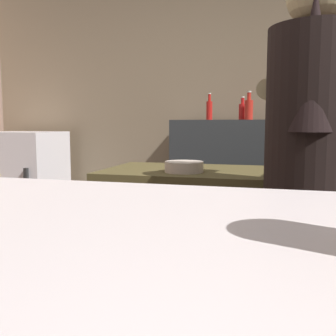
{
  "coord_description": "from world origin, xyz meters",
  "views": [
    {
      "loc": [
        0.17,
        -1.31,
        1.16
      ],
      "look_at": [
        0.02,
        -0.75,
        1.09
      ],
      "focal_mm": 41.5,
      "sensor_mm": 36.0,
      "label": 1
    }
  ],
  "objects_px": {
    "bartender": "(310,166)",
    "mixing_bowl": "(184,167)",
    "bottle_olive_oil": "(242,111)",
    "bottle_soy": "(209,110)",
    "bottle_hot_sauce": "(249,109)",
    "bottle_vinegar": "(281,107)",
    "mini_fridge": "(25,191)"
  },
  "relations": [
    {
      "from": "bartender",
      "to": "bottle_soy",
      "type": "bearing_deg",
      "value": 28.69
    },
    {
      "from": "bartender",
      "to": "mixing_bowl",
      "type": "distance_m",
      "value": 0.66
    },
    {
      "from": "mixing_bowl",
      "to": "bottle_vinegar",
      "type": "height_order",
      "value": "bottle_vinegar"
    },
    {
      "from": "bartender",
      "to": "mixing_bowl",
      "type": "bearing_deg",
      "value": 66.37
    },
    {
      "from": "bottle_soy",
      "to": "bottle_olive_oil",
      "type": "distance_m",
      "value": 0.28
    },
    {
      "from": "mixing_bowl",
      "to": "bottle_hot_sauce",
      "type": "xyz_separation_m",
      "value": [
        0.23,
        1.28,
        0.33
      ]
    },
    {
      "from": "bottle_soy",
      "to": "bottle_hot_sauce",
      "type": "bearing_deg",
      "value": -16.3
    },
    {
      "from": "bartender",
      "to": "bottle_vinegar",
      "type": "relative_size",
      "value": 6.45
    },
    {
      "from": "bottle_vinegar",
      "to": "bottle_olive_oil",
      "type": "distance_m",
      "value": 0.31
    },
    {
      "from": "mini_fridge",
      "to": "bottle_hot_sauce",
      "type": "relative_size",
      "value": 4.83
    },
    {
      "from": "bottle_olive_oil",
      "to": "bottle_vinegar",
      "type": "bearing_deg",
      "value": 11.01
    },
    {
      "from": "bartender",
      "to": "mixing_bowl",
      "type": "height_order",
      "value": "bartender"
    },
    {
      "from": "bartender",
      "to": "bottle_hot_sauce",
      "type": "height_order",
      "value": "bartender"
    },
    {
      "from": "bottle_vinegar",
      "to": "mixing_bowl",
      "type": "bearing_deg",
      "value": -108.47
    },
    {
      "from": "mixing_bowl",
      "to": "bottle_hot_sauce",
      "type": "distance_m",
      "value": 1.34
    },
    {
      "from": "mixing_bowl",
      "to": "bottle_vinegar",
      "type": "relative_size",
      "value": 0.72
    },
    {
      "from": "bottle_soy",
      "to": "bottle_hot_sauce",
      "type": "relative_size",
      "value": 0.99
    },
    {
      "from": "mixing_bowl",
      "to": "bottle_vinegar",
      "type": "distance_m",
      "value": 1.53
    },
    {
      "from": "bottle_vinegar",
      "to": "bottle_olive_oil",
      "type": "xyz_separation_m",
      "value": [
        -0.3,
        -0.06,
        -0.03
      ]
    },
    {
      "from": "bottle_soy",
      "to": "mixing_bowl",
      "type": "bearing_deg",
      "value": -85.84
    },
    {
      "from": "mixing_bowl",
      "to": "mini_fridge",
      "type": "bearing_deg",
      "value": 146.19
    },
    {
      "from": "bottle_olive_oil",
      "to": "mixing_bowl",
      "type": "bearing_deg",
      "value": -97.32
    },
    {
      "from": "mini_fridge",
      "to": "bottle_hot_sauce",
      "type": "xyz_separation_m",
      "value": [
        2.0,
        0.09,
        0.73
      ]
    },
    {
      "from": "mixing_bowl",
      "to": "bottle_hot_sauce",
      "type": "bearing_deg",
      "value": 79.84
    },
    {
      "from": "bottle_vinegar",
      "to": "bottle_olive_oil",
      "type": "bearing_deg",
      "value": -168.99
    },
    {
      "from": "mini_fridge",
      "to": "bottle_olive_oil",
      "type": "xyz_separation_m",
      "value": [
        1.95,
        0.17,
        0.72
      ]
    },
    {
      "from": "bottle_vinegar",
      "to": "bottle_soy",
      "type": "xyz_separation_m",
      "value": [
        -0.57,
        -0.04,
        -0.02
      ]
    },
    {
      "from": "mixing_bowl",
      "to": "bottle_olive_oil",
      "type": "xyz_separation_m",
      "value": [
        0.17,
        1.36,
        0.32
      ]
    },
    {
      "from": "mini_fridge",
      "to": "mixing_bowl",
      "type": "height_order",
      "value": "mini_fridge"
    },
    {
      "from": "bottle_soy",
      "to": "bottle_hot_sauce",
      "type": "xyz_separation_m",
      "value": [
        0.33,
        -0.1,
        0.0
      ]
    },
    {
      "from": "bottle_hot_sauce",
      "to": "bottle_soy",
      "type": "bearing_deg",
      "value": 163.7
    },
    {
      "from": "bartender",
      "to": "bottle_vinegar",
      "type": "bearing_deg",
      "value": 10.54
    }
  ]
}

